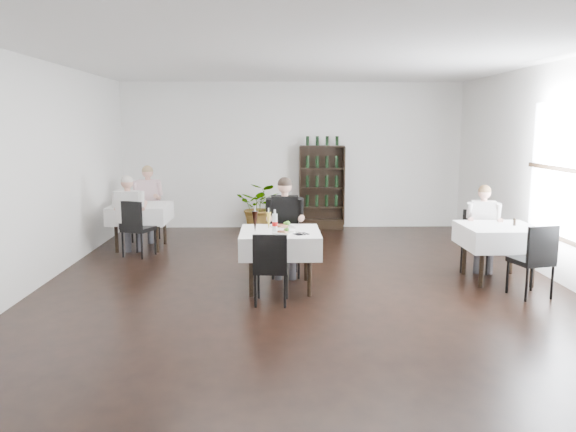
% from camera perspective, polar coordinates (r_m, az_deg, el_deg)
% --- Properties ---
extents(room_shell, '(9.00, 9.00, 9.00)m').
position_cam_1_polar(room_shell, '(7.21, 1.56, 4.21)').
color(room_shell, black).
rests_on(room_shell, ground).
extents(window_right, '(0.06, 2.30, 1.85)m').
position_cam_1_polar(window_right, '(8.16, 26.83, 3.80)').
color(window_right, white).
rests_on(window_right, room_shell).
extents(wine_shelf, '(0.90, 0.28, 1.75)m').
position_cam_1_polar(wine_shelf, '(11.60, 3.44, 2.84)').
color(wine_shelf, black).
rests_on(wine_shelf, ground).
extents(main_table, '(1.03, 1.03, 0.77)m').
position_cam_1_polar(main_table, '(7.33, -0.81, -2.66)').
color(main_table, black).
rests_on(main_table, ground).
extents(left_table, '(0.98, 0.98, 0.77)m').
position_cam_1_polar(left_table, '(10.06, -14.75, 0.28)').
color(left_table, black).
rests_on(left_table, ground).
extents(right_table, '(0.98, 0.98, 0.77)m').
position_cam_1_polar(right_table, '(8.21, 20.60, -1.97)').
color(right_table, black).
rests_on(right_table, ground).
extents(potted_tree, '(1.04, 0.95, 0.97)m').
position_cam_1_polar(potted_tree, '(11.49, -2.87, 0.99)').
color(potted_tree, '#29571D').
rests_on(potted_tree, ground).
extents(main_chair_far, '(0.44, 0.45, 0.92)m').
position_cam_1_polar(main_chair_far, '(8.03, -0.37, -2.33)').
color(main_chair_far, black).
rests_on(main_chair_far, ground).
extents(main_chair_near, '(0.43, 0.44, 0.88)m').
position_cam_1_polar(main_chair_near, '(6.66, -1.77, -4.92)').
color(main_chair_near, black).
rests_on(main_chair_near, ground).
extents(left_chair_far, '(0.49, 0.49, 0.96)m').
position_cam_1_polar(left_chair_far, '(10.77, -14.17, 0.49)').
color(left_chair_far, black).
rests_on(left_chair_far, ground).
extents(left_chair_near, '(0.56, 0.56, 0.93)m').
position_cam_1_polar(left_chair_near, '(9.41, -15.24, -0.88)').
color(left_chair_near, black).
rests_on(left_chair_near, ground).
extents(right_chair_far, '(0.53, 0.53, 0.89)m').
position_cam_1_polar(right_chair_far, '(8.73, 18.54, -1.98)').
color(right_chair_far, black).
rests_on(right_chair_far, ground).
extents(right_chair_near, '(0.51, 0.52, 0.93)m').
position_cam_1_polar(right_chair_near, '(7.57, 23.83, -3.77)').
color(right_chair_near, black).
rests_on(right_chair_near, ground).
extents(diner_main, '(0.53, 0.52, 1.40)m').
position_cam_1_polar(diner_main, '(7.96, -0.32, -0.28)').
color(diner_main, '#3A3A41').
rests_on(diner_main, ground).
extents(diner_left_far, '(0.53, 0.53, 1.40)m').
position_cam_1_polar(diner_left_far, '(10.69, -14.08, 1.86)').
color(diner_left_far, '#3A3A41').
rests_on(diner_left_far, ground).
extents(diner_left_near, '(0.52, 0.52, 1.34)m').
position_cam_1_polar(diner_left_near, '(9.52, -15.85, 0.70)').
color(diner_left_near, '#3A3A41').
rests_on(diner_left_near, ground).
extents(diner_right_far, '(0.52, 0.55, 1.26)m').
position_cam_1_polar(diner_right_far, '(8.75, 19.24, -0.48)').
color(diner_right_far, '#3A3A41').
rests_on(diner_right_far, ground).
extents(plate_far, '(0.34, 0.34, 0.09)m').
position_cam_1_polar(plate_far, '(7.51, -0.49, -1.06)').
color(plate_far, white).
rests_on(plate_far, main_table).
extents(plate_near, '(0.28, 0.28, 0.07)m').
position_cam_1_polar(plate_near, '(7.13, -0.45, -1.64)').
color(plate_near, white).
rests_on(plate_near, main_table).
extents(pilsner_dark, '(0.08, 0.08, 0.34)m').
position_cam_1_polar(pilsner_dark, '(7.18, -3.37, -0.57)').
color(pilsner_dark, black).
rests_on(pilsner_dark, main_table).
extents(pilsner_lager, '(0.07, 0.07, 0.29)m').
position_cam_1_polar(pilsner_lager, '(7.39, -1.98, -0.47)').
color(pilsner_lager, gold).
rests_on(pilsner_lager, main_table).
extents(coke_bottle, '(0.07, 0.07, 0.29)m').
position_cam_1_polar(coke_bottle, '(7.25, -1.35, -0.67)').
color(coke_bottle, silver).
rests_on(coke_bottle, main_table).
extents(napkin_cutlery, '(0.21, 0.20, 0.02)m').
position_cam_1_polar(napkin_cutlery, '(7.07, 1.33, -1.81)').
color(napkin_cutlery, black).
rests_on(napkin_cutlery, main_table).
extents(pepper_mill, '(0.04, 0.04, 0.10)m').
position_cam_1_polar(pepper_mill, '(8.28, 22.03, -0.57)').
color(pepper_mill, black).
rests_on(pepper_mill, right_table).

